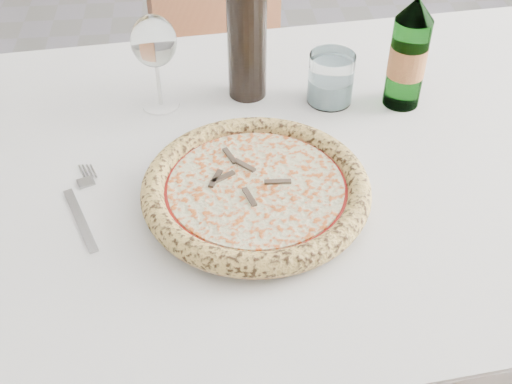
% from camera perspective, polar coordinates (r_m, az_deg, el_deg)
% --- Properties ---
extents(floor, '(5.00, 6.00, 0.02)m').
position_cam_1_polar(floor, '(1.79, -3.09, -11.20)').
color(floor, slate).
rests_on(floor, ground).
extents(dining_table, '(1.58, 1.02, 0.76)m').
position_cam_1_polar(dining_table, '(1.10, -0.52, -0.66)').
color(dining_table, brown).
rests_on(dining_table, floor).
extents(chair_far, '(0.53, 0.53, 0.93)m').
position_cam_1_polar(chair_far, '(1.86, -1.99, 13.32)').
color(chair_far, brown).
rests_on(chair_far, floor).
extents(plate, '(0.29, 0.29, 0.02)m').
position_cam_1_polar(plate, '(0.96, 0.00, -0.50)').
color(plate, silver).
rests_on(plate, dining_table).
extents(pizza, '(0.34, 0.34, 0.04)m').
position_cam_1_polar(pizza, '(0.95, -0.00, 0.29)').
color(pizza, '#DCB87A').
rests_on(pizza, plate).
extents(fork, '(0.06, 0.20, 0.00)m').
position_cam_1_polar(fork, '(0.99, -15.20, -1.33)').
color(fork, '#999999').
rests_on(fork, dining_table).
extents(wine_glass, '(0.08, 0.08, 0.18)m').
position_cam_1_polar(wine_glass, '(1.12, -9.07, 12.91)').
color(wine_glass, white).
rests_on(wine_glass, dining_table).
extents(tumbler, '(0.08, 0.08, 0.09)m').
position_cam_1_polar(tumbler, '(1.18, 6.65, 9.73)').
color(tumbler, white).
rests_on(tumbler, dining_table).
extents(beer_bottle, '(0.07, 0.07, 0.25)m').
position_cam_1_polar(beer_bottle, '(1.16, 13.42, 11.95)').
color(beer_bottle, '#3E813E').
rests_on(beer_bottle, dining_table).
extents(wine_bottle, '(0.07, 0.07, 0.29)m').
position_cam_1_polar(wine_bottle, '(1.15, -0.81, 13.90)').
color(wine_bottle, black).
rests_on(wine_bottle, dining_table).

